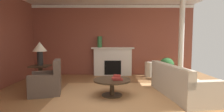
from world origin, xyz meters
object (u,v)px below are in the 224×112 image
Objects in this scene: sofa at (179,85)px; side_table at (40,75)px; table_lamp at (39,49)px; vase_tall_corner at (148,69)px; fireplace at (112,62)px; armchair_near_window at (47,83)px; vase_mantel_left at (99,42)px; coffee_table at (111,84)px; potted_plant at (166,66)px.

sofa is 3.15× the size of side_table.
side_table is 0.82m from table_lamp.
fireplace is at bearing 168.58° from vase_tall_corner.
armchair_near_window is 3.13m from vase_mantel_left.
sofa is 2.20× the size of coffee_table.
vase_tall_corner reaches higher than coffee_table.
potted_plant is (4.39, 1.21, -0.73)m from table_lamp.
armchair_near_window is 0.96× the size of coffee_table.
fireplace is at bearing 89.36° from coffee_table.
fireplace is 3.25m from armchair_near_window.
vase_mantel_left is (1.29, 2.63, 1.13)m from armchair_near_window.
potted_plant is (0.60, -0.43, 0.19)m from vase_tall_corner.
coffee_table is at bearing -5.25° from armchair_near_window.
table_lamp is 2.59m from vase_mantel_left.
potted_plant is at bearing -35.64° from vase_tall_corner.
coffee_table is 2.99m from potted_plant.
fireplace is 1.80× the size of coffee_table.
sofa is 4.30m from table_lamp.
vase_mantel_left is 0.76× the size of vase_tall_corner.
sofa is at bearing 0.22° from coffee_table.
armchair_near_window is at bearing -144.39° from vase_tall_corner.
potted_plant is at bearing -14.49° from vase_mantel_left.
side_table is at bearing -132.97° from vase_mantel_left.
coffee_table is 3.04m from vase_mantel_left.
armchair_near_window reaches higher than side_table.
vase_mantel_left is at bearing 100.52° from coffee_table.
armchair_near_window is 1.81m from coffee_table.
table_lamp reaches higher than vase_tall_corner.
sofa is at bearing -12.29° from table_lamp.
sofa is 2.55m from vase_tall_corner.
sofa is at bearing -2.51° from armchair_near_window.
armchair_near_window is 1.38× the size of side_table.
potted_plant is (3.92, 1.95, 0.19)m from armchair_near_window.
vase_mantel_left is 2.34m from vase_tall_corner.
table_lamp is (-2.28, 0.90, 0.89)m from coffee_table.
vase_mantel_left is 0.56× the size of potted_plant.
table_lamp is (0.00, -0.00, 0.82)m from side_table.
potted_plant is (2.08, -0.73, -0.08)m from fireplace.
armchair_near_window is 4.38m from potted_plant.
armchair_near_window is at bearing -57.06° from table_lamp.
table_lamp reaches higher than side_table.
coffee_table is at bearing -179.78° from sofa.
vase_mantel_left reaches higher than fireplace.
potted_plant reaches higher than side_table.
vase_mantel_left reaches higher than side_table.
sofa is 2.94× the size of table_lamp.
fireplace is 1.54m from vase_tall_corner.
vase_mantel_left is at bearing 165.51° from potted_plant.
fireplace is 2.57× the size of side_table.
vase_tall_corner is 0.73× the size of potted_plant.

